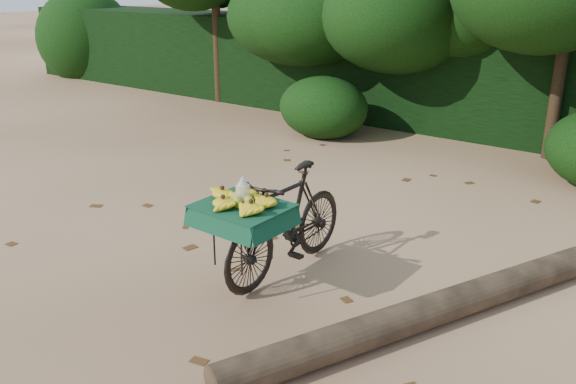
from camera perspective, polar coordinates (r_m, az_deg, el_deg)
The scene contains 7 objects.
ground at distance 5.75m, azimuth 4.48°, elevation -8.07°, with size 80.00×80.00×0.00m, color tan.
vendor_bicycle at distance 5.62m, azimuth -0.30°, elevation -2.72°, with size 0.75×1.77×1.04m.
fallen_log at distance 5.09m, azimuth 12.98°, elevation -10.84°, with size 0.27×0.27×3.74m, color brown.
hedge_backdrop at distance 11.10m, azimuth 22.56°, elevation 9.12°, with size 26.00×1.80×1.80m, color black.
tree_row at distance 10.39m, azimuth 18.64°, elevation 15.10°, with size 14.50×2.00×4.00m, color black, non-canonical shape.
bush_clumps at distance 9.17m, azimuth 21.91°, elevation 4.31°, with size 8.80×1.70×0.90m, color black, non-canonical shape.
leaf_litter at distance 6.25m, azimuth 7.69°, elevation -5.73°, with size 7.00×7.30×0.01m, color #4B2F14, non-canonical shape.
Camera 1 is at (2.67, -4.33, 2.69)m, focal length 38.00 mm.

